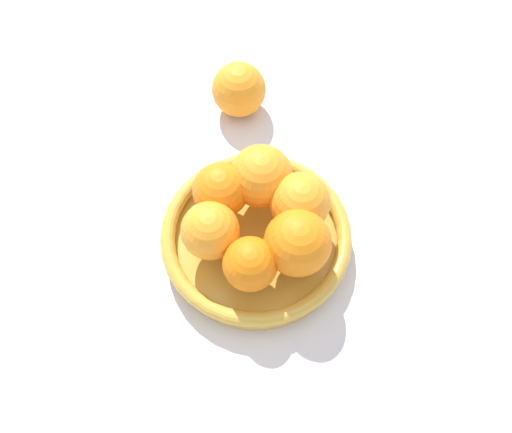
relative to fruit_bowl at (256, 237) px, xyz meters
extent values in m
plane|color=silver|center=(0.00, 0.00, -0.02)|extent=(4.00, 4.00, 0.00)
cylinder|color=gold|center=(0.00, 0.00, -0.01)|extent=(0.24, 0.24, 0.02)
torus|color=gold|center=(0.00, 0.00, 0.01)|extent=(0.25, 0.25, 0.02)
sphere|color=orange|center=(0.00, 0.06, 0.06)|extent=(0.08, 0.08, 0.08)
sphere|color=orange|center=(-0.05, 0.03, 0.05)|extent=(0.07, 0.07, 0.07)
sphere|color=orange|center=(-0.05, -0.02, 0.06)|extent=(0.07, 0.07, 0.07)
sphere|color=orange|center=(0.00, -0.06, 0.05)|extent=(0.07, 0.07, 0.07)
sphere|color=orange|center=(0.05, -0.03, 0.06)|extent=(0.08, 0.08, 0.08)
sphere|color=orange|center=(0.05, 0.03, 0.06)|extent=(0.08, 0.08, 0.08)
sphere|color=orange|center=(-0.05, 0.23, 0.02)|extent=(0.08, 0.08, 0.08)
camera|label=1|loc=(0.03, -0.28, 0.59)|focal=35.00mm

